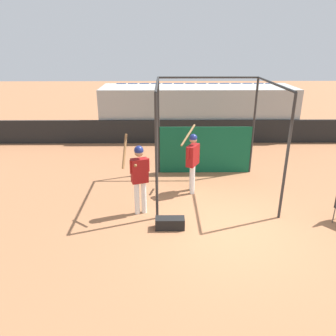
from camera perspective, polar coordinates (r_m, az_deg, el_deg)
ground_plane at (r=8.11m, az=10.42°, el=-10.43°), size 60.00×60.00×0.00m
outfield_wall at (r=14.39m, az=5.47°, el=6.35°), size 24.00×0.12×1.02m
bleacher_section at (r=15.47m, az=5.08°, el=9.85°), size 8.70×2.40×2.30m
batting_cage at (r=10.33m, az=6.97°, el=5.08°), size 3.17×3.17×3.18m
player_batter at (r=9.43m, az=4.31°, el=1.86°), size 0.57×0.95×1.90m
player_waiting at (r=8.20m, az=-5.04°, el=-0.94°), size 0.66×0.55×2.11m
equipment_bag at (r=7.95m, az=0.34°, el=-9.58°), size 0.70×0.28×0.28m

